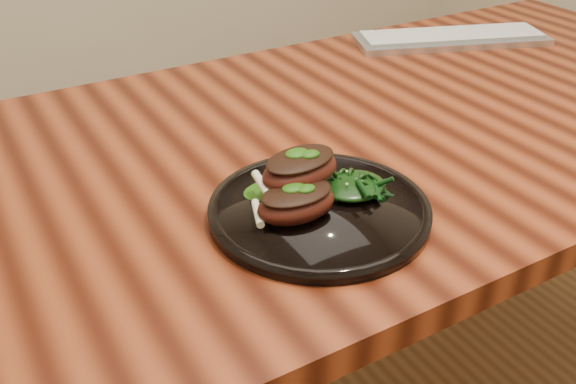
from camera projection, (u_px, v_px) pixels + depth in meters
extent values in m
cube|color=#371006|center=(384.00, 128.00, 1.08)|extent=(1.60, 0.80, 0.04)
cylinder|color=#3A180D|center=(506.00, 145.00, 1.84)|extent=(0.06, 0.06, 0.71)
cylinder|color=black|center=(319.00, 210.00, 0.81)|extent=(0.28, 0.28, 0.02)
torus|color=black|center=(319.00, 209.00, 0.81)|extent=(0.28, 0.28, 0.01)
cylinder|color=black|center=(319.00, 207.00, 0.81)|extent=(0.19, 0.19, 0.00)
ellipsoid|color=#42140C|center=(296.00, 204.00, 0.77)|extent=(0.10, 0.07, 0.04)
ellipsoid|color=black|center=(296.00, 193.00, 0.76)|extent=(0.09, 0.06, 0.01)
cylinder|color=beige|center=(258.00, 213.00, 0.77)|extent=(0.03, 0.05, 0.01)
ellipsoid|color=#134006|center=(296.00, 189.00, 0.76)|extent=(0.03, 0.02, 0.01)
ellipsoid|color=#42140C|center=(300.00, 171.00, 0.80)|extent=(0.12, 0.09, 0.04)
ellipsoid|color=black|center=(300.00, 159.00, 0.79)|extent=(0.11, 0.08, 0.01)
cylinder|color=beige|center=(262.00, 184.00, 0.79)|extent=(0.02, 0.05, 0.01)
ellipsoid|color=#134006|center=(300.00, 154.00, 0.79)|extent=(0.03, 0.02, 0.01)
ellipsoid|color=#134006|center=(272.00, 189.00, 0.83)|extent=(0.08, 0.05, 0.00)
ellipsoid|color=black|center=(353.00, 186.00, 0.83)|extent=(0.09, 0.08, 0.02)
cube|color=#B5B7B9|center=(451.00, 39.00, 1.40)|extent=(0.44, 0.27, 0.01)
cube|color=silver|center=(452.00, 34.00, 1.39)|extent=(0.40, 0.23, 0.01)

